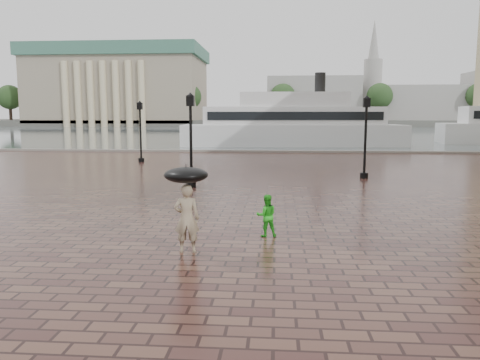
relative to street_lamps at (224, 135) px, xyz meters
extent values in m
plane|color=#321917|center=(5.00, -15.33, -2.33)|extent=(300.00, 300.00, 0.00)
plane|color=#4B575B|center=(5.00, 76.67, -2.33)|extent=(240.00, 240.00, 0.00)
cube|color=slate|center=(5.00, 16.67, -2.33)|extent=(80.00, 0.60, 0.30)
cube|color=#4C4C47|center=(5.00, 144.67, -1.33)|extent=(300.00, 60.00, 2.00)
cube|color=gray|center=(-50.00, 129.67, 9.67)|extent=(55.00, 30.00, 22.00)
cube|color=#3C6D59|center=(-50.00, 129.67, 21.67)|extent=(57.00, 32.00, 4.00)
cube|color=#999691|center=(15.00, 134.67, 6.67)|extent=(30.00, 22.00, 14.00)
cube|color=#999691|center=(50.00, 134.67, 5.17)|extent=(25.00, 22.00, 11.00)
cylinder|color=#999691|center=(35.00, 134.67, 9.67)|extent=(6.00, 6.00, 20.00)
cone|color=#999691|center=(35.00, 134.67, 23.67)|extent=(5.00, 5.00, 18.00)
cylinder|color=#2D2119|center=(-85.00, 122.67, 1.67)|extent=(1.00, 1.00, 8.00)
sphere|color=#233C1B|center=(-85.00, 122.67, 7.17)|extent=(8.00, 8.00, 8.00)
cylinder|color=#2D2119|center=(-55.00, 122.67, 1.67)|extent=(1.00, 1.00, 8.00)
sphere|color=#233C1B|center=(-55.00, 122.67, 7.17)|extent=(8.00, 8.00, 8.00)
cylinder|color=#2D2119|center=(-25.00, 122.67, 1.67)|extent=(1.00, 1.00, 8.00)
sphere|color=#233C1B|center=(-25.00, 122.67, 7.17)|extent=(8.00, 8.00, 8.00)
cylinder|color=#2D2119|center=(5.00, 122.67, 1.67)|extent=(1.00, 1.00, 8.00)
sphere|color=#233C1B|center=(5.00, 122.67, 7.17)|extent=(8.00, 8.00, 8.00)
cylinder|color=#2D2119|center=(35.00, 122.67, 1.67)|extent=(1.00, 1.00, 8.00)
sphere|color=#233C1B|center=(35.00, 122.67, 7.17)|extent=(8.00, 8.00, 8.00)
cylinder|color=#2D2119|center=(65.00, 122.67, 1.67)|extent=(1.00, 1.00, 8.00)
sphere|color=#233C1B|center=(65.00, 122.67, 7.17)|extent=(8.00, 8.00, 8.00)
cylinder|color=black|center=(-1.00, -5.33, -2.18)|extent=(0.44, 0.44, 0.30)
cylinder|color=black|center=(-1.00, -5.33, -0.33)|extent=(0.14, 0.14, 4.00)
cube|color=black|center=(-1.00, -5.33, 1.82)|extent=(0.35, 0.35, 0.50)
sphere|color=beige|center=(-1.00, -5.33, 1.82)|extent=(0.28, 0.28, 0.28)
cylinder|color=black|center=(8.00, -1.33, -2.18)|extent=(0.44, 0.44, 0.30)
cylinder|color=black|center=(8.00, -1.33, -0.33)|extent=(0.14, 0.14, 4.00)
cube|color=black|center=(8.00, -1.33, 1.82)|extent=(0.35, 0.35, 0.50)
sphere|color=beige|center=(8.00, -1.33, 1.82)|extent=(0.28, 0.28, 0.28)
cylinder|color=black|center=(-7.00, 6.67, -2.18)|extent=(0.44, 0.44, 0.30)
cylinder|color=black|center=(-7.00, 6.67, -0.33)|extent=(0.14, 0.14, 4.00)
cube|color=black|center=(-7.00, 6.67, 1.82)|extent=(0.35, 0.35, 0.50)
sphere|color=beige|center=(-7.00, 6.67, 1.82)|extent=(0.28, 0.28, 0.28)
imported|color=tan|center=(0.87, -16.20, -1.45)|extent=(0.69, 0.49, 1.76)
imported|color=green|center=(2.85, -14.46, -1.72)|extent=(0.66, 0.56, 1.22)
cube|color=silver|center=(4.96, 26.51, -1.12)|extent=(25.47, 7.60, 2.41)
cube|color=silver|center=(4.96, 26.51, 1.09)|extent=(20.40, 6.49, 2.01)
cube|color=silver|center=(4.96, 26.51, 2.90)|extent=(12.34, 5.38, 1.61)
cylinder|color=black|center=(7.97, 26.70, 4.72)|extent=(1.21, 1.21, 2.41)
cube|color=black|center=(5.12, 23.85, 1.09)|extent=(19.08, 1.30, 0.91)
cube|color=black|center=(4.79, 29.17, 1.09)|extent=(19.08, 1.30, 0.91)
cylinder|color=black|center=(0.87, -16.20, -0.83)|extent=(0.02, 0.02, 0.95)
ellipsoid|color=black|center=(0.87, -16.20, -0.34)|extent=(1.10, 1.10, 0.39)
camera|label=1|loc=(3.10, -27.61, 1.13)|focal=35.00mm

